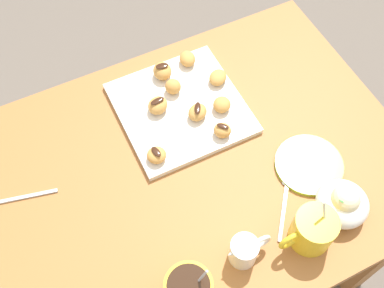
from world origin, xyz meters
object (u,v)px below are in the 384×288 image
(saucer_lime_left, at_px, (309,165))
(beignet_4, at_px, (157,155))
(beignet_5, at_px, (222,130))
(coffee_mug_yellow_left, at_px, (313,230))
(beignet_0, at_px, (173,87))
(pastry_plate_square, at_px, (181,108))
(beignet_3, at_px, (218,78))
(ice_cream_bowl, at_px, (343,203))
(dining_table, at_px, (195,190))
(cream_pitcher_white, at_px, (244,250))
(beignet_1, at_px, (197,112))
(beignet_8, at_px, (158,105))
(beignet_6, at_px, (187,59))
(beignet_7, at_px, (162,71))
(beignet_2, at_px, (222,105))

(saucer_lime_left, bearing_deg, beignet_4, -27.97)
(beignet_5, bearing_deg, coffee_mug_yellow_left, 98.82)
(saucer_lime_left, distance_m, beignet_0, 0.39)
(pastry_plate_square, bearing_deg, saucer_lime_left, 126.08)
(beignet_4, bearing_deg, beignet_3, -149.18)
(ice_cream_bowl, relative_size, beignet_3, 2.24)
(dining_table, height_order, beignet_5, beignet_5)
(cream_pitcher_white, bearing_deg, coffee_mug_yellow_left, 169.77)
(beignet_1, height_order, beignet_5, same)
(dining_table, xyz_separation_m, beignet_3, (-0.16, -0.19, 0.16))
(coffee_mug_yellow_left, height_order, beignet_8, coffee_mug_yellow_left)
(saucer_lime_left, xyz_separation_m, beignet_0, (0.20, -0.33, 0.03))
(pastry_plate_square, xyz_separation_m, beignet_6, (-0.08, -0.12, 0.02))
(coffee_mug_yellow_left, distance_m, beignet_7, 0.55)
(beignet_3, bearing_deg, cream_pitcher_white, 69.07)
(coffee_mug_yellow_left, relative_size, beignet_6, 2.88)
(beignet_0, xyz_separation_m, beignet_8, (0.06, 0.04, -0.00))
(beignet_4, xyz_separation_m, beignet_5, (-0.17, 0.01, 0.00))
(beignet_5, bearing_deg, beignet_1, -67.62)
(pastry_plate_square, bearing_deg, ice_cream_bowl, 116.58)
(beignet_1, relative_size, beignet_8, 0.98)
(dining_table, distance_m, coffee_mug_yellow_left, 0.35)
(pastry_plate_square, relative_size, beignet_6, 6.18)
(coffee_mug_yellow_left, distance_m, beignet_5, 0.32)
(beignet_0, bearing_deg, beignet_7, -86.45)
(beignet_4, bearing_deg, coffee_mug_yellow_left, 124.38)
(beignet_0, height_order, beignet_7, same)
(cream_pitcher_white, xyz_separation_m, beignet_2, (-0.13, -0.35, -0.01))
(beignet_3, distance_m, beignet_5, 0.16)
(dining_table, distance_m, cream_pitcher_white, 0.29)
(cream_pitcher_white, xyz_separation_m, beignet_5, (-0.10, -0.29, -0.01))
(coffee_mug_yellow_left, relative_size, beignet_1, 2.75)
(beignet_8, bearing_deg, saucer_lime_left, 131.20)
(beignet_1, xyz_separation_m, beignet_6, (-0.05, -0.17, -0.00))
(saucer_lime_left, height_order, beignet_3, beignet_3)
(ice_cream_bowl, relative_size, beignet_1, 2.28)
(pastry_plate_square, relative_size, beignet_7, 5.67)
(beignet_0, xyz_separation_m, beignet_3, (-0.12, 0.02, -0.00))
(saucer_lime_left, xyz_separation_m, beignet_4, (0.32, -0.17, 0.03))
(beignet_3, xyz_separation_m, beignet_8, (0.18, 0.01, 0.00))
(cream_pitcher_white, bearing_deg, beignet_7, -94.90)
(beignet_0, bearing_deg, beignet_5, 107.00)
(beignet_4, height_order, beignet_6, beignet_6)
(coffee_mug_yellow_left, bearing_deg, beignet_5, -81.18)
(pastry_plate_square, bearing_deg, dining_table, 76.20)
(beignet_5, bearing_deg, ice_cream_bowl, 117.27)
(beignet_0, height_order, beignet_1, beignet_0)
(beignet_1, xyz_separation_m, beignet_5, (-0.03, 0.07, 0.00))
(saucer_lime_left, height_order, beignet_5, beignet_5)
(beignet_0, relative_size, beignet_1, 0.79)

